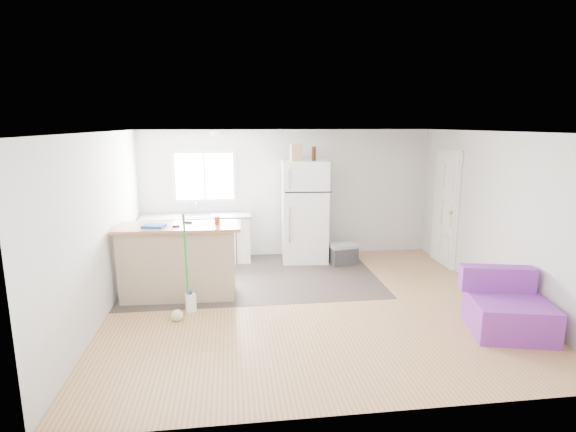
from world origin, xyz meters
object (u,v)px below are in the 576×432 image
Objects in this scene: purple_seat at (507,310)px; blue_tray at (154,226)px; peninsula at (179,261)px; cardboard_box at (296,152)px; refrigerator at (304,211)px; kitchen_cabinets at (197,238)px; mop at (179,303)px; red_cup at (217,220)px; cleaner_jug at (191,302)px; bottle_right at (314,153)px; cooler at (343,254)px; bottle_left at (314,154)px.

blue_tray is at bearing 174.47° from purple_seat.
peninsula is 2.88m from cardboard_box.
blue_tray is at bearing -144.06° from cardboard_box.
kitchen_cabinets is at bearing -178.58° from refrigerator.
red_cup is (0.50, 0.78, 0.91)m from mop.
blue_tray is at bearing -141.01° from refrigerator.
blue_tray reaches higher than cleaner_jug.
mop is at bearing -133.97° from cleaner_jug.
bottle_right is at bearing -4.99° from kitchen_cabinets.
cooler is at bearing -24.22° from refrigerator.
cardboard_box is at bearing 173.25° from bottle_left.
bottle_left is (2.56, 1.59, 0.88)m from blue_tray.
cooler is 2.19× the size of bottle_left.
peninsula is at bearing 178.25° from red_cup.
peninsula is at bearing -97.44° from kitchen_cabinets.
cleaner_jug is at bearing 178.53° from purple_seat.
red_cup is at bearing -131.23° from cardboard_box.
refrigerator is 7.42× the size of bottle_right.
red_cup is at bearing -129.43° from refrigerator.
blue_tray is at bearing -168.38° from cooler.
mop is 5.73× the size of bottle_right.
mop is (-2.70, -2.04, 0.04)m from cooler.
cardboard_box reaches higher than refrigerator.
refrigerator reaches higher than cooler.
blue_tray reaches higher than cooler.
cooler is 1.87× the size of cleaner_jug.
red_cup is 2.42m from bottle_left.
mop is 1.30m from red_cup.
red_cup reaches higher than purple_seat.
bottle_left reaches higher than peninsula.
peninsula is 7.11× the size of bottle_right.
blue_tray is at bearing -163.05° from peninsula.
red_cup is (0.37, 0.55, 1.01)m from cleaner_jug.
cardboard_box is (1.37, 1.57, 0.86)m from red_cup.
kitchen_cabinets is at bearing 87.33° from peninsula.
red_cup is (-3.53, 1.62, 0.87)m from purple_seat.
bottle_right reaches higher than refrigerator.
cleaner_jug is 0.98× the size of blue_tray.
red_cup reaches higher than kitchen_cabinets.
cleaner_jug is (-3.90, 1.08, -0.14)m from purple_seat.
bottle_right is (-1.82, 3.25, 1.71)m from purple_seat.
purple_seat is at bearing -60.81° from bottle_right.
blue_tray is at bearing -175.78° from red_cup.
bottle_left is (2.06, 2.08, 1.85)m from cleaner_jug.
purple_seat is (1.33, -2.88, 0.08)m from cooler.
peninsula reaches higher than cooler.
refrigerator is at bearing 39.00° from peninsula.
peninsula is 3.14m from bottle_right.
cooler is 2.71m from red_cup.
blue_tray is 3.22m from bottle_right.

